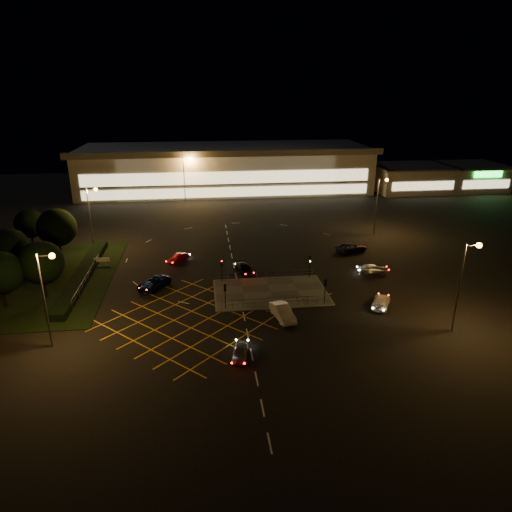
{
  "coord_description": "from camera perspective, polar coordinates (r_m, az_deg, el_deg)",
  "views": [
    {
      "loc": [
        -6.22,
        -54.48,
        24.87
      ],
      "look_at": [
        1.11,
        6.2,
        2.0
      ],
      "focal_mm": 32.0,
      "sensor_mm": 36.0,
      "label": 1
    }
  ],
  "objects": [
    {
      "name": "car_right_silver",
      "position": [
        66.5,
        14.4,
        -1.53
      ],
      "size": [
        3.97,
        1.97,
        1.3
      ],
      "primitive_type": "imported",
      "rotation": [
        0.0,
        0.0,
        1.45
      ],
      "color": "#B1B5B9",
      "rests_on": "ground"
    },
    {
      "name": "car_east_grey",
      "position": [
        74.12,
        11.84,
        1.04
      ],
      "size": [
        5.6,
        3.79,
        1.42
      ],
      "primitive_type": "imported",
      "rotation": [
        0.0,
        0.0,
        1.88
      ],
      "color": "black",
      "rests_on": "ground"
    },
    {
      "name": "car_left_blue",
      "position": [
        61.1,
        -12.69,
        -3.32
      ],
      "size": [
        4.77,
        5.49,
        1.41
      ],
      "primitive_type": "imported",
      "rotation": [
        0.0,
        0.0,
        5.69
      ],
      "color": "#0B1746",
      "rests_on": "ground"
    },
    {
      "name": "tree_b",
      "position": [
        68.79,
        -28.53,
        0.84
      ],
      "size": [
        5.4,
        5.4,
        7.35
      ],
      "color": "black",
      "rests_on": "ground"
    },
    {
      "name": "ground",
      "position": [
        60.22,
        -0.35,
        -3.88
      ],
      "size": [
        180.0,
        180.0,
        0.0
      ],
      "primitive_type": "plane",
      "color": "black",
      "rests_on": "ground"
    },
    {
      "name": "retail_unit_b",
      "position": [
        129.93,
        25.23,
        9.0
      ],
      "size": [
        14.8,
        14.8,
        6.35
      ],
      "color": "beige",
      "rests_on": "ground"
    },
    {
      "name": "retail_unit_a",
      "position": [
        122.31,
        18.76,
        9.25
      ],
      "size": [
        18.8,
        14.8,
        6.35
      ],
      "color": "beige",
      "rests_on": "ground"
    },
    {
      "name": "streetlight_sw",
      "position": [
        48.74,
        -24.7,
        -3.54
      ],
      "size": [
        1.78,
        0.56,
        10.03
      ],
      "color": "slate",
      "rests_on": "ground"
    },
    {
      "name": "signal_ne",
      "position": [
        62.44,
        6.75,
        -0.76
      ],
      "size": [
        0.28,
        0.3,
        3.15
      ],
      "color": "black",
      "rests_on": "pedestrian_island"
    },
    {
      "name": "car_far_dkgrey",
      "position": [
        64.48,
        -1.46,
        -1.59
      ],
      "size": [
        2.75,
        4.57,
        1.24
      ],
      "primitive_type": "imported",
      "rotation": [
        0.0,
        0.0,
        0.25
      ],
      "color": "black",
      "rests_on": "ground"
    },
    {
      "name": "pedestrian_island",
      "position": [
        58.63,
        1.83,
        -4.53
      ],
      "size": [
        14.0,
        9.0,
        0.12
      ],
      "primitive_type": "cube",
      "color": "#4C4944",
      "rests_on": "ground"
    },
    {
      "name": "car_circ_red",
      "position": [
        69.39,
        -9.7,
        -0.26
      ],
      "size": [
        3.22,
        3.77,
        1.22
      ],
      "primitive_type": "imported",
      "rotation": [
        0.0,
        0.0,
        5.66
      ],
      "color": "maroon",
      "rests_on": "ground"
    },
    {
      "name": "car_approach_white",
      "position": [
        56.79,
        15.36,
        -5.53
      ],
      "size": [
        3.78,
        4.78,
        1.3
      ],
      "primitive_type": "imported",
      "rotation": [
        0.0,
        0.0,
        2.63
      ],
      "color": "white",
      "rests_on": "ground"
    },
    {
      "name": "signal_se",
      "position": [
        55.32,
        8.65,
        -3.74
      ],
      "size": [
        0.28,
        0.3,
        3.15
      ],
      "rotation": [
        0.0,
        0.0,
        3.14
      ],
      "color": "black",
      "rests_on": "pedestrian_island"
    },
    {
      "name": "grass_verge",
      "position": [
        68.91,
        -24.8,
        -2.6
      ],
      "size": [
        18.0,
        30.0,
        0.08
      ],
      "primitive_type": "cube",
      "color": "black",
      "rests_on": "ground"
    },
    {
      "name": "hedge",
      "position": [
        67.33,
        -20.82,
        -2.12
      ],
      "size": [
        2.0,
        26.0,
        1.0
      ],
      "primitive_type": "cube",
      "color": "black",
      "rests_on": "ground"
    },
    {
      "name": "tree_d",
      "position": [
        82.18,
        -26.44,
        3.64
      ],
      "size": [
        4.68,
        4.68,
        6.37
      ],
      "color": "black",
      "rests_on": "ground"
    },
    {
      "name": "signal_nw",
      "position": [
        60.84,
        -4.31,
        -1.26
      ],
      "size": [
        0.28,
        0.3,
        3.15
      ],
      "color": "black",
      "rests_on": "pedestrian_island"
    },
    {
      "name": "car_near_silver",
      "position": [
        45.32,
        -1.99,
        -11.87
      ],
      "size": [
        2.06,
        3.77,
        1.22
      ],
      "primitive_type": "imported",
      "rotation": [
        0.0,
        0.0,
        6.1
      ],
      "color": "silver",
      "rests_on": "ground"
    },
    {
      "name": "tree_a",
      "position": [
        61.17,
        -29.28,
        -1.85
      ],
      "size": [
        5.04,
        5.04,
        6.86
      ],
      "color": "black",
      "rests_on": "ground"
    },
    {
      "name": "streetlight_far_left",
      "position": [
        104.16,
        -8.76,
        10.16
      ],
      "size": [
        1.78,
        0.56,
        10.03
      ],
      "color": "slate",
      "rests_on": "ground"
    },
    {
      "name": "supermarket",
      "position": [
        118.23,
        -3.85,
        10.95
      ],
      "size": [
        72.0,
        26.5,
        10.5
      ],
      "color": "beige",
      "rests_on": "ground"
    },
    {
      "name": "car_queue_white",
      "position": [
        52.18,
        3.35,
        -7.03
      ],
      "size": [
        2.55,
        4.93,
        1.55
      ],
      "primitive_type": "imported",
      "rotation": [
        0.0,
        0.0,
        0.2
      ],
      "color": "#BDBDBD",
      "rests_on": "ground"
    },
    {
      "name": "streetlight_far_right",
      "position": [
        112.23,
        12.49,
        10.65
      ],
      "size": [
        1.78,
        0.56,
        10.03
      ],
      "color": "slate",
      "rests_on": "ground"
    },
    {
      "name": "tree_c",
      "position": [
        74.57,
        -23.63,
        3.27
      ],
      "size": [
        5.76,
        5.76,
        7.84
      ],
      "color": "black",
      "rests_on": "ground"
    },
    {
      "name": "streetlight_ne",
      "position": [
        82.6,
        15.2,
        6.99
      ],
      "size": [
        1.78,
        0.56,
        10.03
      ],
      "color": "slate",
      "rests_on": "ground"
    },
    {
      "name": "streetlight_se",
      "position": [
        51.82,
        24.66,
        -2.15
      ],
      "size": [
        1.78,
        0.56,
        10.03
      ],
      "color": "slate",
      "rests_on": "ground"
    },
    {
      "name": "signal_sw",
      "position": [
        53.51,
        -3.88,
        -4.41
      ],
      "size": [
        0.28,
        0.3,
        3.15
      ],
      "rotation": [
        0.0,
        0.0,
        3.14
      ],
      "color": "black",
      "rests_on": "pedestrian_island"
    },
    {
      "name": "tree_e",
      "position": [
        61.39,
        -25.24,
        -0.77
      ],
      "size": [
        5.4,
        5.4,
        7.35
      ],
      "color": "black",
      "rests_on": "ground"
    },
    {
      "name": "streetlight_nw",
      "position": [
        76.75,
        -19.83,
        5.49
      ],
      "size": [
        1.78,
        0.56,
        10.03
      ],
      "color": "slate",
      "rests_on": "ground"
    }
  ]
}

